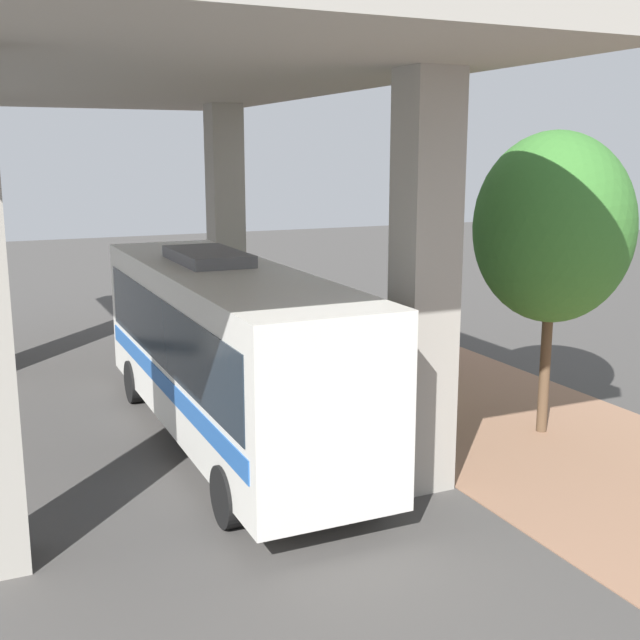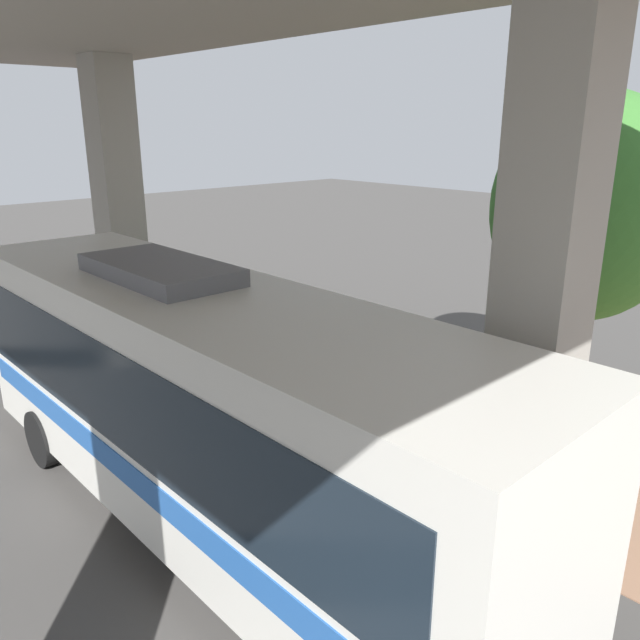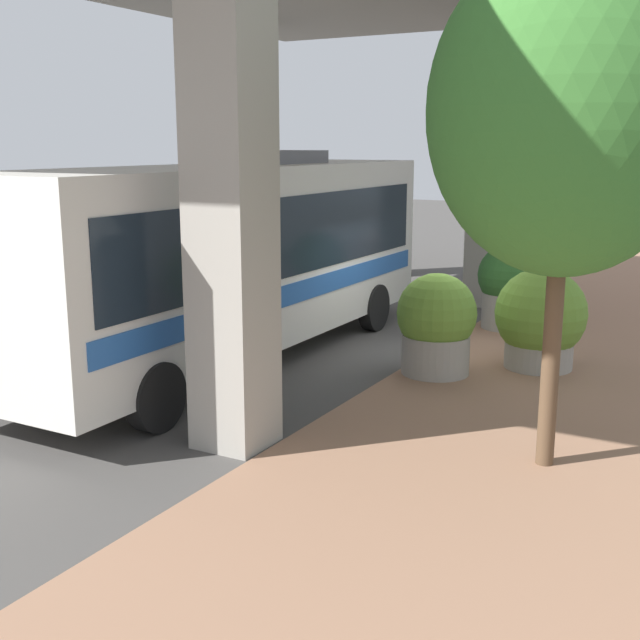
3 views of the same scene
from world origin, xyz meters
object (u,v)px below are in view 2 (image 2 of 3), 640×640
(bus, at_px, (206,396))
(planter_front, at_px, (341,385))
(street_tree_near, at_px, (588,209))
(fire_hydrant, at_px, (200,332))
(planter_back, at_px, (349,350))
(planter_middle, at_px, (223,331))

(bus, xyz_separation_m, planter_front, (-3.54, -0.88, -1.16))
(planter_front, xyz_separation_m, street_tree_near, (-2.66, 3.13, 3.41))
(fire_hydrant, bearing_deg, street_tree_near, 104.51)
(bus, xyz_separation_m, fire_hydrant, (-3.94, -6.47, -1.58))
(fire_hydrant, xyz_separation_m, planter_back, (-1.07, 4.36, 0.42))
(bus, relative_size, planter_front, 5.90)
(planter_front, bearing_deg, street_tree_near, 130.36)
(planter_middle, bearing_deg, fire_hydrant, -101.38)
(fire_hydrant, distance_m, planter_back, 4.50)
(planter_back, distance_m, street_tree_near, 5.66)
(planter_front, bearing_deg, planter_middle, -91.38)
(fire_hydrant, bearing_deg, planter_back, 103.83)
(fire_hydrant, xyz_separation_m, planter_front, (0.40, 5.59, 0.42))
(fire_hydrant, bearing_deg, bus, 58.64)
(planter_middle, relative_size, street_tree_near, 0.30)
(planter_middle, bearing_deg, bus, 53.73)
(bus, distance_m, fire_hydrant, 7.74)
(planter_front, relative_size, planter_middle, 0.96)
(planter_middle, bearing_deg, street_tree_near, 109.56)
(fire_hydrant, distance_m, street_tree_near, 9.78)
(fire_hydrant, height_order, planter_back, planter_back)
(fire_hydrant, distance_m, planter_middle, 1.61)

